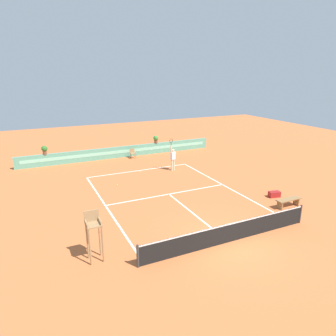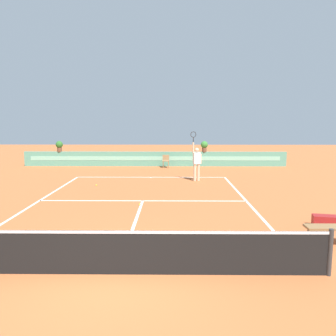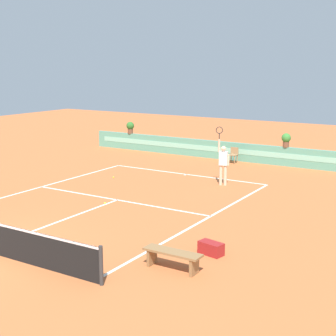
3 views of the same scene
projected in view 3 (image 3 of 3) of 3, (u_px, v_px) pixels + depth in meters
ground_plane at (111, 202)px, 19.43m from camera, size 60.00×60.00×0.00m
court_lines at (122, 198)px, 20.03m from camera, size 8.32×11.94×0.01m
back_wall_barrier at (226, 151)px, 27.99m from camera, size 18.00×0.21×1.00m
ball_kid_chair at (233, 154)px, 26.99m from camera, size 0.44×0.44×0.85m
bench_courtside at (173, 256)px, 13.00m from camera, size 1.60×0.44×0.51m
gear_bag at (211, 248)px, 14.08m from camera, size 0.76×0.49×0.36m
tennis_player at (223, 162)px, 21.97m from camera, size 0.60×0.31×2.58m
tennis_ball_near_baseline at (105, 203)px, 19.19m from camera, size 0.07×0.07×0.07m
tennis_ball_mid_court at (113, 177)px, 23.56m from camera, size 0.07×0.07×0.07m
potted_plant_right at (286, 139)px, 26.06m from camera, size 0.48×0.48×0.72m
potted_plant_far_left at (130, 127)px, 31.18m from camera, size 0.48×0.48×0.72m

